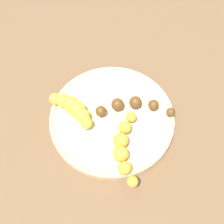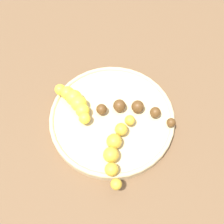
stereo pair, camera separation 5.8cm
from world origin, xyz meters
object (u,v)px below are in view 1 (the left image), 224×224
Objects in this scene: fruit_bowl at (112,118)px; banana_overripe at (127,107)px; banana_yellow at (73,108)px; banana_spotted at (124,147)px.

banana_overripe is (-0.01, -0.04, 0.02)m from fruit_bowl.
banana_yellow is at bearing 46.05° from fruit_bowl.
banana_yellow is 0.89× the size of banana_spotted.
banana_overripe is 0.10m from banana_spotted.
banana_overripe is 0.12m from banana_yellow.
banana_overripe is 1.36× the size of banana_spotted.
banana_yellow is (0.06, 0.06, 0.03)m from fruit_bowl.
banana_overripe is at bearing -47.99° from banana_yellow.
banana_spotted is at bearing 166.42° from banana_overripe.
banana_spotted is (-0.07, 0.07, 0.00)m from banana_overripe.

